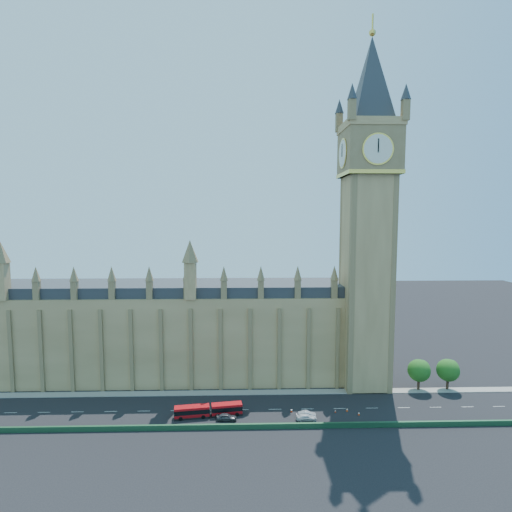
{
  "coord_description": "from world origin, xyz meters",
  "views": [
    {
      "loc": [
        4.78,
        -93.76,
        46.74
      ],
      "look_at": [
        7.6,
        10.0,
        36.92
      ],
      "focal_mm": 28.0,
      "sensor_mm": 36.0,
      "label": 1
    }
  ],
  "objects_px": {
    "red_bus": "(208,410)",
    "car_grey": "(227,417)",
    "car_silver": "(307,414)",
    "car_white": "(306,417)"
  },
  "relations": [
    {
      "from": "red_bus",
      "to": "car_grey",
      "type": "relative_size",
      "value": 3.42
    },
    {
      "from": "car_grey",
      "to": "car_silver",
      "type": "relative_size",
      "value": 1.14
    },
    {
      "from": "red_bus",
      "to": "car_grey",
      "type": "bearing_deg",
      "value": -34.22
    },
    {
      "from": "car_white",
      "to": "car_silver",
      "type": "bearing_deg",
      "value": -17.89
    },
    {
      "from": "car_silver",
      "to": "car_white",
      "type": "height_order",
      "value": "car_white"
    },
    {
      "from": "car_white",
      "to": "red_bus",
      "type": "bearing_deg",
      "value": 80.73
    },
    {
      "from": "car_grey",
      "to": "car_white",
      "type": "relative_size",
      "value": 0.99
    },
    {
      "from": "car_grey",
      "to": "red_bus",
      "type": "bearing_deg",
      "value": 67.08
    },
    {
      "from": "red_bus",
      "to": "car_white",
      "type": "bearing_deg",
      "value": -14.3
    },
    {
      "from": "red_bus",
      "to": "car_grey",
      "type": "xyz_separation_m",
      "value": [
        4.36,
        -2.16,
        -0.63
      ]
    }
  ]
}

